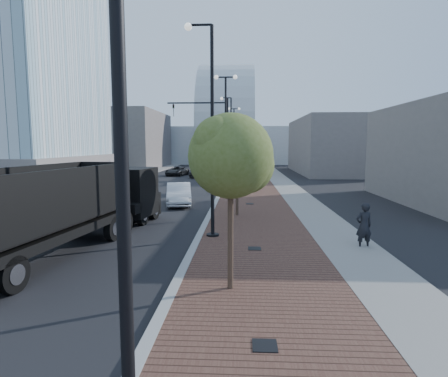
{
  "coord_description": "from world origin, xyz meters",
  "views": [
    {
      "loc": [
        1.95,
        -6.02,
        4.13
      ],
      "look_at": [
        1.0,
        12.0,
        2.0
      ],
      "focal_mm": 29.61,
      "sensor_mm": 36.0,
      "label": 1
    }
  ],
  "objects_px": {
    "dump_truck": "(96,206)",
    "dark_car_mid": "(177,171)",
    "pedestrian": "(364,226)",
    "white_sedan": "(179,194)"
  },
  "relations": [
    {
      "from": "dump_truck",
      "to": "dark_car_mid",
      "type": "xyz_separation_m",
      "value": [
        -2.41,
        33.61,
        -0.78
      ]
    },
    {
      "from": "dump_truck",
      "to": "dark_car_mid",
      "type": "distance_m",
      "value": 33.7
    },
    {
      "from": "white_sedan",
      "to": "pedestrian",
      "type": "relative_size",
      "value": 2.43
    },
    {
      "from": "dump_truck",
      "to": "pedestrian",
      "type": "xyz_separation_m",
      "value": [
        11.37,
        -1.4,
        -0.47
      ]
    },
    {
      "from": "dark_car_mid",
      "to": "pedestrian",
      "type": "xyz_separation_m",
      "value": [
        13.78,
        -35.01,
        0.31
      ]
    },
    {
      "from": "dark_car_mid",
      "to": "pedestrian",
      "type": "relative_size",
      "value": 2.4
    },
    {
      "from": "dark_car_mid",
      "to": "pedestrian",
      "type": "bearing_deg",
      "value": -56.8
    },
    {
      "from": "pedestrian",
      "to": "dark_car_mid",
      "type": "bearing_deg",
      "value": -82.29
    },
    {
      "from": "dump_truck",
      "to": "white_sedan",
      "type": "height_order",
      "value": "dump_truck"
    },
    {
      "from": "dump_truck",
      "to": "dark_car_mid",
      "type": "height_order",
      "value": "dump_truck"
    }
  ]
}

